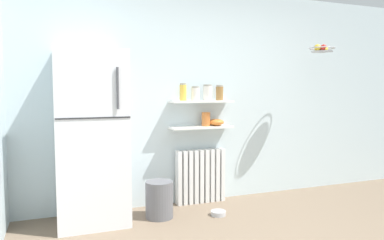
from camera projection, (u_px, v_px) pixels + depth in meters
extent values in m
cube|color=silver|center=(202.00, 97.00, 4.52)|extent=(7.04, 0.10, 2.60)
cube|color=silver|center=(91.00, 138.00, 3.73)|extent=(0.70, 0.63, 1.78)
cube|color=#262628|center=(94.00, 118.00, 3.41)|extent=(0.69, 0.01, 0.01)
cylinder|color=#4C4C51|center=(118.00, 88.00, 3.45)|extent=(0.02, 0.02, 0.40)
cube|color=white|center=(179.00, 178.00, 4.35)|extent=(0.05, 0.12, 0.65)
cube|color=white|center=(184.00, 178.00, 4.38)|extent=(0.05, 0.12, 0.65)
cube|color=white|center=(190.00, 177.00, 4.40)|extent=(0.05, 0.12, 0.65)
cube|color=white|center=(195.00, 177.00, 4.43)|extent=(0.05, 0.12, 0.65)
cube|color=white|center=(201.00, 176.00, 4.45)|extent=(0.05, 0.12, 0.65)
cube|color=white|center=(206.00, 176.00, 4.48)|extent=(0.05, 0.12, 0.65)
cube|color=white|center=(211.00, 175.00, 4.50)|extent=(0.05, 0.12, 0.65)
cube|color=white|center=(216.00, 175.00, 4.53)|extent=(0.05, 0.12, 0.65)
cube|color=white|center=(221.00, 174.00, 4.55)|extent=(0.05, 0.12, 0.65)
cube|color=white|center=(202.00, 127.00, 4.37)|extent=(0.77, 0.22, 0.02)
cube|color=white|center=(202.00, 102.00, 4.35)|extent=(0.77, 0.22, 0.02)
cylinder|color=yellow|center=(183.00, 93.00, 4.26)|extent=(0.08, 0.08, 0.19)
cylinder|color=gray|center=(183.00, 84.00, 4.25)|extent=(0.07, 0.07, 0.02)
cylinder|color=silver|center=(195.00, 94.00, 4.31)|extent=(0.10, 0.10, 0.15)
cylinder|color=gray|center=(196.00, 87.00, 4.31)|extent=(0.09, 0.09, 0.02)
cylinder|color=silver|center=(208.00, 93.00, 4.37)|extent=(0.11, 0.11, 0.17)
cylinder|color=gray|center=(208.00, 85.00, 4.36)|extent=(0.10, 0.10, 0.02)
cylinder|color=olive|center=(220.00, 93.00, 4.42)|extent=(0.09, 0.09, 0.17)
cylinder|color=gray|center=(220.00, 86.00, 4.42)|extent=(0.08, 0.08, 0.02)
cylinder|color=#CC7033|center=(206.00, 119.00, 4.39)|extent=(0.10, 0.10, 0.17)
ellipsoid|color=orange|center=(216.00, 122.00, 4.44)|extent=(0.19, 0.19, 0.08)
cylinder|color=slate|center=(159.00, 199.00, 3.92)|extent=(0.30, 0.30, 0.40)
cylinder|color=#B7B7BC|center=(218.00, 213.00, 4.00)|extent=(0.17, 0.17, 0.05)
torus|color=#B2B2B7|center=(322.00, 48.00, 4.49)|extent=(0.31, 0.31, 0.01)
cylinder|color=#A8A8AD|center=(322.00, 51.00, 4.49)|extent=(0.26, 0.26, 0.01)
sphere|color=red|center=(324.00, 48.00, 4.50)|extent=(0.08, 0.08, 0.08)
sphere|color=red|center=(319.00, 49.00, 4.55)|extent=(0.08, 0.08, 0.08)
sphere|color=gold|center=(317.00, 48.00, 4.47)|extent=(0.08, 0.08, 0.08)
sphere|color=red|center=(324.00, 48.00, 4.45)|extent=(0.08, 0.08, 0.08)
ellipsoid|color=yellow|center=(326.00, 48.00, 4.47)|extent=(0.15, 0.16, 0.08)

